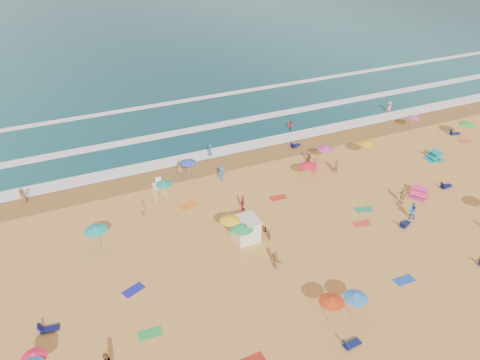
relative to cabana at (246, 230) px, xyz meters
name	(u,v)px	position (x,y,z in m)	size (l,w,h in m)	color
ground	(291,218)	(5.21, 1.13, -1.00)	(220.00, 220.00, 0.00)	gold
ocean	(114,25)	(5.21, 85.13, -1.00)	(220.00, 140.00, 0.18)	#0C4756
wet_sand	(237,159)	(5.21, 13.63, -0.99)	(220.00, 220.00, 0.00)	olive
surf_foam	(210,129)	(5.21, 22.45, -0.90)	(200.00, 18.70, 0.05)	white
cabana	(246,230)	(0.00, 0.00, 0.00)	(2.00, 2.00, 2.00)	white
cabana_roof	(246,220)	(0.00, 0.00, 1.06)	(2.20, 2.20, 0.12)	silver
bicycle	(267,231)	(1.90, -0.30, -0.55)	(0.60, 1.72, 0.90)	black
lifeguard_stand	(159,190)	(-5.19, 9.46, 0.05)	(1.20, 1.20, 2.10)	white
beach_umbrellas	(317,191)	(7.98, 1.27, 1.15)	(55.17, 24.70, 0.80)	#E633AA
loungers	(383,216)	(13.23, -2.42, -0.83)	(51.57, 27.92, 0.34)	#0E1148
towels	(323,236)	(6.42, -2.55, -0.98)	(45.53, 19.96, 0.03)	#AD2415
popup_tents	(428,171)	(22.51, 1.73, -0.40)	(9.48, 7.40, 1.20)	#D62F7D
beachgoers	(272,184)	(5.81, 6.18, -0.21)	(54.75, 27.95, 2.04)	brown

